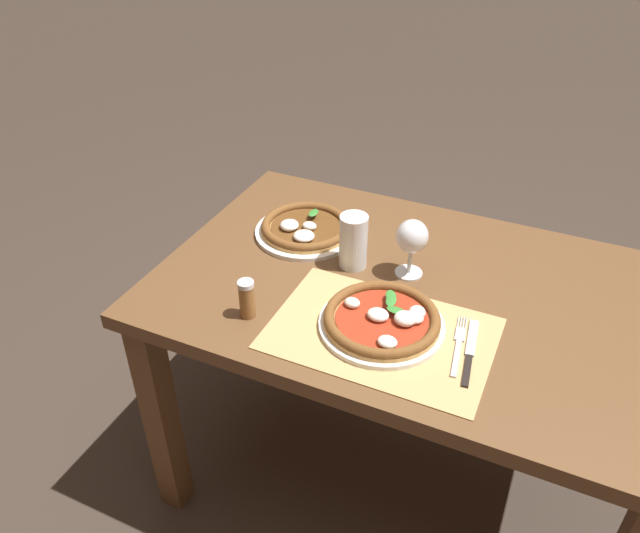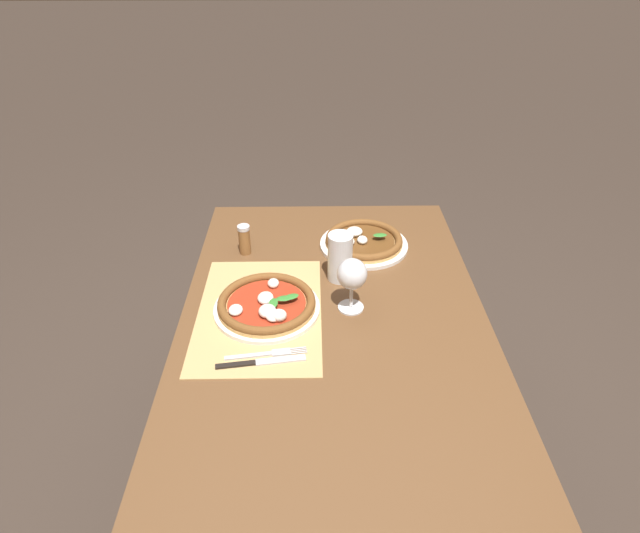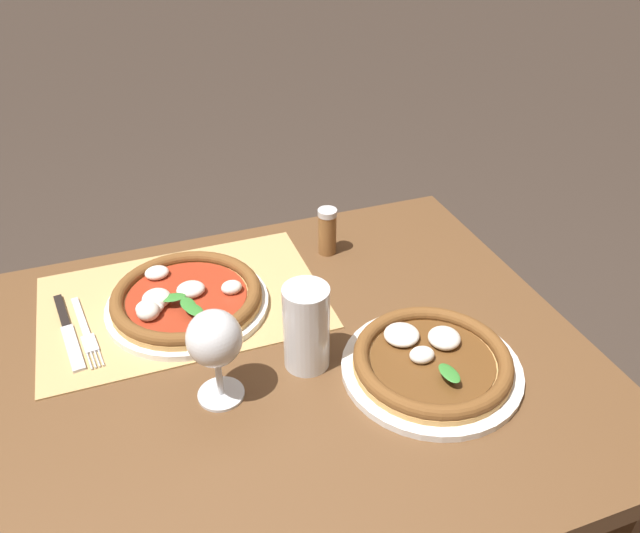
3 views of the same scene
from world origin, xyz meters
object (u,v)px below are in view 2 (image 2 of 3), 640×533
object	(u,v)px
fork	(267,354)
knife	(261,362)
pepper_shaker	(244,239)
pizza_near	(267,305)
wine_glass	(352,276)
pint_glass	(340,258)
pizza_far	(363,241)

from	to	relation	value
fork	knife	distance (m)	0.03
pepper_shaker	pizza_near	bearing A→B (deg)	16.44
pizza_near	fork	world-z (taller)	pizza_near
fork	wine_glass	bearing A→B (deg)	130.33
pizza_near	wine_glass	bearing A→B (deg)	92.87
pint_glass	knife	size ratio (longest dim) A/B	0.67
pizza_near	pint_glass	bearing A→B (deg)	127.47
knife	pepper_shaker	xyz separation A→B (m)	(-0.50, -0.09, 0.04)
wine_glass	knife	xyz separation A→B (m)	(0.21, -0.23, -0.10)
pint_glass	wine_glass	bearing A→B (deg)	9.34
pint_glass	pepper_shaker	distance (m)	0.32
pint_glass	pepper_shaker	world-z (taller)	pint_glass
pizza_far	wine_glass	xyz separation A→B (m)	(0.32, -0.06, 0.09)
knife	pint_glass	bearing A→B (deg)	150.21
pepper_shaker	fork	bearing A→B (deg)	11.78
pint_glass	pepper_shaker	size ratio (longest dim) A/B	1.49
pizza_near	pint_glass	world-z (taller)	pint_glass
pizza_far	fork	bearing A→B (deg)	-28.77
pepper_shaker	knife	bearing A→B (deg)	9.91
pizza_near	pizza_far	size ratio (longest dim) A/B	1.01
pizza_near	wine_glass	world-z (taller)	wine_glass
fork	pizza_near	bearing A→B (deg)	-176.65
pizza_near	pint_glass	size ratio (longest dim) A/B	1.97
pint_glass	fork	size ratio (longest dim) A/B	0.72
wine_glass	knife	distance (m)	0.33
wine_glass	pizza_near	bearing A→B (deg)	-87.13
pizza_far	pepper_shaker	world-z (taller)	pepper_shaker
wine_glass	pint_glass	distance (m)	0.15
pizza_far	fork	xyz separation A→B (m)	(0.50, -0.28, -0.01)
pint_glass	knife	distance (m)	0.41
pepper_shaker	pint_glass	bearing A→B (deg)	63.82
wine_glass	pepper_shaker	size ratio (longest dim) A/B	1.60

